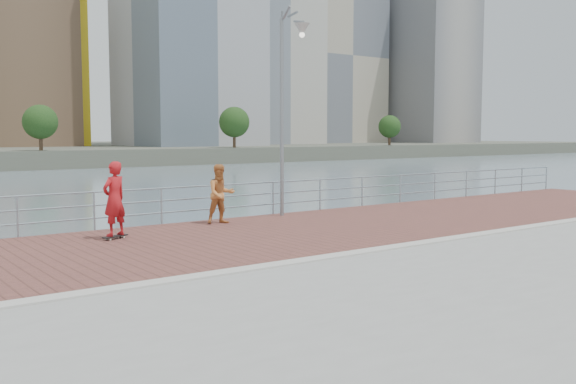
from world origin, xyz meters
TOP-DOWN VIEW (x-y plane):
  - water at (0.00, 0.00)m, footprint 400.00×400.00m
  - seawall at (0.00, -5.00)m, footprint 40.00×24.00m
  - brick_lane at (0.00, 3.60)m, footprint 40.00×6.80m
  - curb at (0.00, 0.00)m, footprint 40.00×0.40m
  - guardrail at (0.00, 7.00)m, footprint 39.06×0.06m
  - street_lamp at (3.09, 6.03)m, footprint 0.47×1.37m
  - skateboard at (-3.18, 5.20)m, footprint 0.75×0.44m
  - skateboarder at (-3.18, 5.20)m, footprint 0.82×0.69m
  - bystander at (0.47, 6.04)m, footprint 0.97×0.81m
  - skyline at (29.79, 104.08)m, footprint 233.00×41.00m

SIDE VIEW (x-z plane):
  - water at x=0.00m, z-range -2.00..-2.00m
  - seawall at x=0.00m, z-range -2.00..0.00m
  - brick_lane at x=0.00m, z-range 0.00..0.02m
  - curb at x=0.00m, z-range 0.00..0.06m
  - skateboard at x=-3.18m, z-range 0.04..0.13m
  - guardrail at x=0.00m, z-range 0.13..1.25m
  - bystander at x=0.47m, z-range 0.02..1.81m
  - skateboarder at x=-3.18m, z-range 0.10..2.02m
  - street_lamp at x=3.09m, z-range 1.36..7.84m
  - skyline at x=29.79m, z-range -11.53..61.40m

